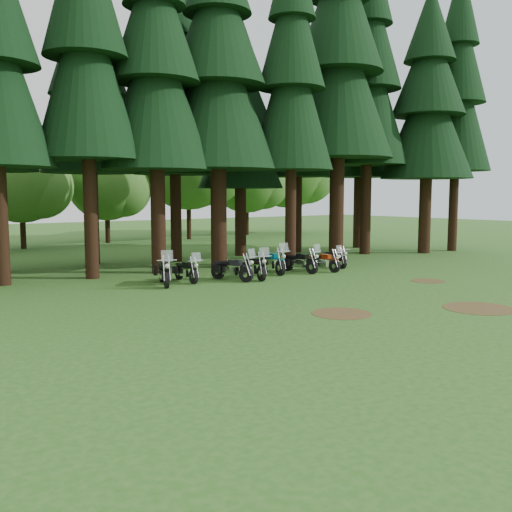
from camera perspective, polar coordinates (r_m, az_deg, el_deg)
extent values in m
plane|color=#275918|center=(20.75, 10.50, -3.75)|extent=(120.00, 120.00, 0.00)
cylinder|color=black|center=(24.27, -24.21, 3.79)|extent=(0.58, 0.58, 5.53)
cylinder|color=black|center=(24.96, -16.22, 4.67)|extent=(0.58, 0.58, 5.99)
cone|color=black|center=(25.49, -16.62, 17.67)|extent=(4.32, 4.32, 7.49)
cylinder|color=black|center=(26.11, -9.77, 4.41)|extent=(0.66, 0.66, 5.57)
cone|color=black|center=(26.50, -9.98, 16.01)|extent=(4.95, 4.95, 6.96)
cone|color=black|center=(27.27, -10.12, 22.82)|extent=(3.96, 3.96, 5.87)
cylinder|color=black|center=(27.78, -3.75, 4.71)|extent=(0.77, 0.77, 5.70)
cone|color=black|center=(28.18, -3.83, 15.88)|extent=(5.81, 5.81, 7.12)
cone|color=black|center=(28.94, -3.89, 22.45)|extent=(4.65, 4.65, 6.01)
cylinder|color=black|center=(28.64, 3.49, 4.77)|extent=(0.55, 0.55, 5.71)
cone|color=black|center=(29.04, 3.56, 15.63)|extent=(4.15, 4.15, 7.14)
cone|color=black|center=(29.78, 3.60, 22.03)|extent=(3.32, 3.32, 6.03)
cylinder|color=black|center=(31.84, 8.07, 5.67)|extent=(0.80, 0.80, 6.62)
cone|color=black|center=(32.42, 8.24, 16.95)|extent=(5.98, 5.98, 8.27)
cone|color=black|center=(33.38, 8.36, 23.54)|extent=(4.78, 4.78, 6.98)
cylinder|color=black|center=(34.77, 10.92, 5.43)|extent=(0.64, 0.64, 6.35)
cone|color=black|center=(35.24, 11.12, 15.37)|extent=(4.79, 4.79, 7.93)
cone|color=black|center=(36.04, 11.25, 21.26)|extent=(3.84, 3.84, 6.70)
cylinder|color=black|center=(36.20, 16.55, 4.57)|extent=(0.72, 0.72, 5.41)
cone|color=black|center=(36.45, 16.80, 12.75)|extent=(5.44, 5.44, 6.77)
cone|color=black|center=(36.97, 16.96, 17.67)|extent=(4.35, 4.35, 5.71)
cone|color=black|center=(37.58, 17.09, 21.47)|extent=(3.04, 3.04, 4.51)
cylinder|color=black|center=(38.18, 19.14, 5.02)|extent=(0.57, 0.57, 6.03)
cone|color=black|center=(38.54, 19.45, 13.63)|extent=(4.25, 4.25, 7.54)
cone|color=black|center=(39.18, 19.64, 18.79)|extent=(3.40, 3.40, 6.36)
cone|color=black|center=(39.92, 19.80, 22.75)|extent=(2.38, 2.38, 5.02)
cylinder|color=black|center=(30.22, -16.07, 4.47)|extent=(0.65, 0.65, 5.55)
cone|color=black|center=(30.55, -16.38, 14.49)|extent=(4.85, 4.85, 6.94)
cone|color=black|center=(31.22, -16.57, 20.45)|extent=(3.88, 3.88, 5.86)
cylinder|color=black|center=(30.56, -8.02, 4.63)|extent=(0.58, 0.58, 5.52)
cone|color=black|center=(30.89, -8.17, 14.48)|extent=(4.35, 4.35, 6.90)
cone|color=black|center=(31.53, -8.27, 20.35)|extent=(3.48, 3.48, 5.83)
cylinder|color=black|center=(33.17, -1.56, 4.08)|extent=(0.66, 0.66, 4.70)
cone|color=black|center=(33.31, -1.58, 11.84)|extent=(4.94, 4.94, 5.87)
cone|color=black|center=(33.70, -1.60, 16.54)|extent=(3.95, 3.95, 4.96)
cone|color=black|center=(34.17, -1.61, 20.17)|extent=(2.77, 2.77, 3.91)
cylinder|color=black|center=(35.33, 4.19, 4.90)|extent=(0.53, 0.53, 5.56)
cone|color=black|center=(35.62, 4.25, 13.51)|extent=(3.94, 3.94, 6.95)
cone|color=black|center=(36.19, 4.30, 18.67)|extent=(3.15, 3.15, 5.87)
cone|color=black|center=(36.85, 4.33, 22.63)|extent=(2.21, 2.21, 4.64)
cylinder|color=black|center=(38.95, 10.18, 4.99)|extent=(0.61, 0.61, 5.65)
cone|color=black|center=(39.23, 10.33, 12.92)|extent=(4.59, 4.59, 7.06)
cone|color=black|center=(39.77, 10.43, 17.70)|extent=(3.67, 3.67, 5.96)
cone|color=black|center=(40.39, 10.50, 21.38)|extent=(2.57, 2.57, 4.71)
cylinder|color=black|center=(40.51, -22.28, 2.48)|extent=(0.36, 0.36, 2.55)
sphere|color=#3A7025|center=(40.46, -22.47, 7.29)|extent=(5.95, 5.95, 5.95)
sphere|color=#3A7025|center=(40.06, -20.77, 6.52)|extent=(4.25, 4.25, 4.25)
cylinder|color=black|center=(43.61, -14.62, 2.91)|extent=(0.36, 0.36, 2.47)
sphere|color=#3A7025|center=(43.56, -14.74, 7.24)|extent=(5.76, 5.76, 5.76)
sphere|color=#3A7025|center=(43.33, -13.17, 6.52)|extent=(4.12, 4.12, 4.12)
cylinder|color=black|center=(46.00, -6.73, 3.88)|extent=(0.36, 0.36, 3.52)
sphere|color=#3A7025|center=(46.06, -6.80, 9.72)|extent=(8.21, 8.21, 8.21)
sphere|color=#3A7025|center=(45.94, -4.66, 8.73)|extent=(5.87, 5.87, 5.87)
cylinder|color=black|center=(50.66, -0.92, 3.79)|extent=(0.36, 0.36, 2.94)
sphere|color=#3A7025|center=(50.65, -0.93, 8.23)|extent=(6.86, 6.86, 6.86)
sphere|color=#3A7025|center=(50.70, 0.68, 7.45)|extent=(4.90, 4.90, 4.90)
cylinder|color=black|center=(53.32, 3.14, 4.21)|extent=(0.36, 0.36, 3.52)
sphere|color=#3A7025|center=(53.37, 3.17, 9.24)|extent=(8.20, 8.20, 8.20)
sphere|color=#3A7025|center=(53.54, 4.98, 8.34)|extent=(5.86, 5.86, 5.86)
cylinder|color=#4C3D1E|center=(17.26, 8.57, -5.70)|extent=(1.80, 1.80, 0.01)
cylinder|color=#4C3D1E|center=(24.50, 16.82, -2.40)|extent=(1.40, 1.40, 0.01)
cylinder|color=#4C3D1E|center=(19.14, 21.41, -4.89)|extent=(2.20, 2.20, 0.01)
cylinder|color=black|center=(21.86, -8.94, -2.31)|extent=(0.38, 0.70, 0.69)
cylinder|color=black|center=(23.45, -9.42, -1.75)|extent=(0.38, 0.70, 0.69)
cube|color=silver|center=(22.69, -9.21, -1.77)|extent=(0.53, 0.79, 0.35)
cube|color=black|center=(22.41, -9.16, -0.90)|extent=(0.50, 0.65, 0.25)
cube|color=black|center=(22.89, -9.29, -0.86)|extent=(0.50, 0.65, 0.13)
cube|color=silver|center=(21.44, -8.88, 0.03)|extent=(0.46, 0.28, 0.41)
cylinder|color=black|center=(22.76, -6.26, -2.06)|extent=(0.18, 0.61, 0.60)
cylinder|color=black|center=(24.03, -7.71, -1.65)|extent=(0.18, 0.61, 0.60)
cube|color=silver|center=(23.42, -7.06, -1.63)|extent=(0.31, 0.65, 0.31)
cube|color=black|center=(23.19, -6.85, -0.90)|extent=(0.31, 0.52, 0.22)
cube|color=black|center=(23.57, -7.28, -0.88)|extent=(0.31, 0.52, 0.11)
cube|color=silver|center=(22.42, -5.99, -0.10)|extent=(0.39, 0.15, 0.36)
cylinder|color=black|center=(23.07, -0.99, -1.85)|extent=(0.31, 0.66, 0.64)
cylinder|color=black|center=(24.03, -3.84, -1.55)|extent=(0.31, 0.66, 0.64)
cube|color=silver|center=(23.56, -2.54, -1.47)|extent=(0.46, 0.73, 0.33)
cube|color=black|center=(23.38, -2.12, -0.66)|extent=(0.43, 0.60, 0.23)
cube|color=black|center=(23.66, -2.96, -0.68)|extent=(0.43, 0.60, 0.12)
cube|color=silver|center=(22.79, -0.41, 0.25)|extent=(0.43, 0.23, 0.39)
cylinder|color=black|center=(23.36, 0.55, -1.73)|extent=(0.29, 0.68, 0.66)
cylinder|color=black|center=(24.78, -0.88, -1.28)|extent=(0.29, 0.68, 0.66)
cube|color=silver|center=(24.11, -0.23, -1.27)|extent=(0.44, 0.75, 0.34)
cube|color=black|center=(23.85, -0.02, -0.48)|extent=(0.42, 0.61, 0.24)
cube|color=black|center=(24.28, -0.44, -0.46)|extent=(0.42, 0.61, 0.12)
cube|color=silver|center=(22.98, 0.85, 0.38)|extent=(0.44, 0.22, 0.40)
cylinder|color=black|center=(25.01, 2.44, -1.19)|extent=(0.26, 0.70, 0.68)
cylinder|color=black|center=(26.40, 0.73, -0.80)|extent=(0.26, 0.70, 0.68)
cube|color=silver|center=(25.74, 1.51, -0.77)|extent=(0.41, 0.76, 0.35)
cube|color=#035672|center=(25.49, 1.77, 0.00)|extent=(0.40, 0.61, 0.25)
cube|color=black|center=(25.91, 1.26, 0.01)|extent=(0.40, 0.61, 0.12)
cube|color=silver|center=(24.64, 2.81, 0.85)|extent=(0.45, 0.20, 0.41)
cylinder|color=black|center=(25.59, 5.62, -1.10)|extent=(0.21, 0.65, 0.63)
cylinder|color=black|center=(26.58, 3.18, -0.82)|extent=(0.21, 0.65, 0.63)
cube|color=silver|center=(26.10, 4.30, -0.76)|extent=(0.35, 0.70, 0.33)
cube|color=black|center=(25.92, 4.67, -0.04)|extent=(0.35, 0.56, 0.23)
cube|color=black|center=(26.21, 3.95, -0.05)|extent=(0.35, 0.56, 0.12)
cube|color=silver|center=(25.31, 6.14, 0.76)|extent=(0.42, 0.17, 0.38)
cylinder|color=black|center=(26.21, 7.86, -1.01)|extent=(0.20, 0.60, 0.59)
cylinder|color=black|center=(27.08, 5.55, -0.76)|extent=(0.20, 0.60, 0.59)
cube|color=silver|center=(26.65, 6.62, -0.70)|extent=(0.33, 0.65, 0.30)
cube|color=#A22A0C|center=(26.49, 6.97, -0.05)|extent=(0.33, 0.52, 0.21)
cube|color=black|center=(26.75, 6.28, -0.06)|extent=(0.33, 0.52, 0.11)
cube|color=silver|center=(25.96, 8.35, 0.68)|extent=(0.39, 0.16, 0.35)
cylinder|color=black|center=(27.61, 8.62, -0.66)|extent=(0.22, 0.60, 0.59)
cylinder|color=black|center=(28.73, 6.99, -0.38)|extent=(0.22, 0.60, 0.59)
cube|color=silver|center=(28.19, 7.74, -0.35)|extent=(0.35, 0.66, 0.30)
cube|color=black|center=(27.99, 8.00, 0.27)|extent=(0.34, 0.53, 0.21)
cube|color=black|center=(28.33, 7.51, 0.27)|extent=(0.34, 0.53, 0.11)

